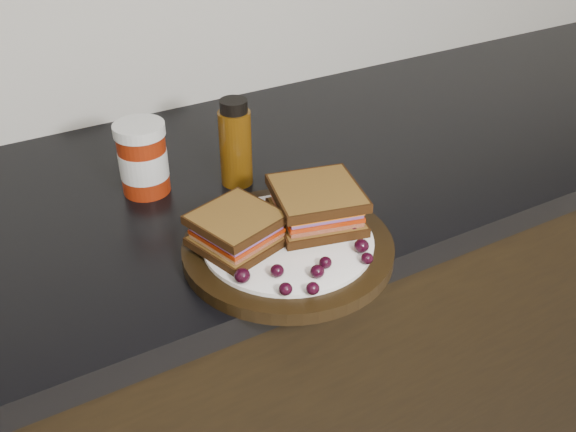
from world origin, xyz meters
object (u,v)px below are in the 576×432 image
sandwich_left (237,230)px  condiment_jar (143,158)px  oil_bottle (235,143)px  plate (288,248)px

sandwich_left → condiment_jar: 0.23m
sandwich_left → oil_bottle: bearing=47.3°
plate → condiment_jar: bearing=113.5°
oil_bottle → sandwich_left: bearing=-115.5°
plate → sandwich_left: size_ratio=2.83×
sandwich_left → condiment_jar: (-0.05, 0.23, 0.01)m
sandwich_left → oil_bottle: 0.20m
sandwich_left → condiment_jar: bearing=84.2°
plate → oil_bottle: size_ratio=2.02×
plate → oil_bottle: (0.02, 0.20, 0.06)m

